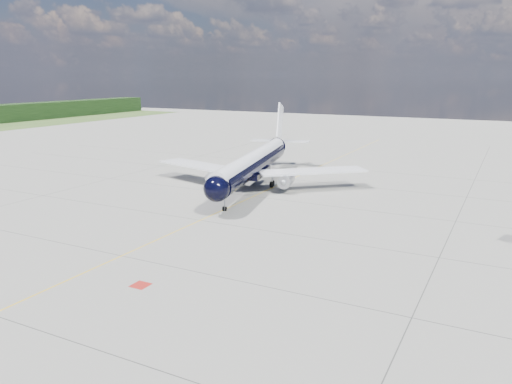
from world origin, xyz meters
TOP-DOWN VIEW (x-y plane):
  - ground at (0.00, 30.00)m, footprint 320.00×320.00m
  - taxiway_centerline at (0.00, 25.00)m, footprint 0.16×160.00m
  - red_marking at (6.80, -10.00)m, footprint 1.60×1.60m
  - main_airliner at (-3.26, 31.79)m, footprint 36.89×45.56m

SIDE VIEW (x-z plane):
  - ground at x=0.00m, z-range 0.00..0.00m
  - taxiway_centerline at x=0.00m, z-range 0.00..0.01m
  - red_marking at x=6.80m, z-range 0.00..0.01m
  - main_airliner at x=-3.26m, z-range -2.52..10.78m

